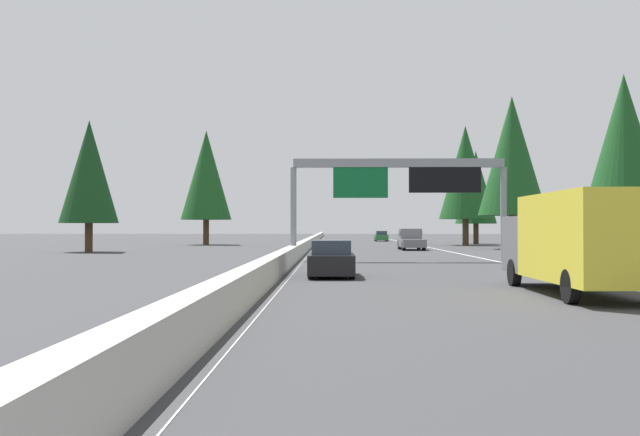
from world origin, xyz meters
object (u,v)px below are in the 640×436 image
at_px(sedan_far_right, 331,260).
at_px(conifer_right_mid, 512,156).
at_px(conifer_right_far, 465,172).
at_px(sedan_near_center, 381,236).
at_px(conifer_right_near, 624,148).
at_px(sign_gantry_overhead, 401,180).
at_px(conifer_left_near, 89,172).
at_px(conifer_right_distant, 476,187).
at_px(conifer_left_mid, 206,175).
at_px(pickup_mid_right, 411,239).
at_px(box_truck_distant_a, 577,240).

bearing_deg(sedan_far_right, conifer_right_mid, -23.88).
bearing_deg(conifer_right_far, sedan_near_center, 17.85).
bearing_deg(conifer_right_near, sign_gantry_overhead, 78.45).
bearing_deg(conifer_right_far, conifer_left_near, 123.12).
height_order(sign_gantry_overhead, sedan_near_center, sign_gantry_overhead).
bearing_deg(sedan_near_center, conifer_right_near, -171.91).
relative_size(conifer_right_distant, conifer_left_near, 1.05).
distance_m(sign_gantry_overhead, conifer_right_near, 12.36).
xyz_separation_m(conifer_right_mid, conifer_right_distant, (20.00, -0.67, -1.78)).
bearing_deg(conifer_right_far, conifer_left_mid, 85.54).
bearing_deg(sign_gantry_overhead, conifer_left_mid, 24.88).
relative_size(pickup_mid_right, conifer_right_near, 0.54).
xyz_separation_m(sign_gantry_overhead, conifer_right_mid, (23.70, -12.35, 3.72)).
bearing_deg(pickup_mid_right, conifer_left_near, 103.89).
xyz_separation_m(conifer_right_near, conifer_right_mid, (26.15, -0.34, 2.16)).
distance_m(sedan_far_right, conifer_right_far, 53.45).
bearing_deg(pickup_mid_right, sedan_near_center, -0.08).
bearing_deg(sedan_far_right, box_truck_distant_a, -136.53).
distance_m(sedan_near_center, conifer_right_mid, 39.44).
distance_m(sedan_near_center, conifer_left_near, 53.48).
bearing_deg(conifer_right_mid, sedan_far_right, 156.12).
bearing_deg(conifer_right_near, conifer_left_near, 63.71).
height_order(box_truck_distant_a, sedan_near_center, box_truck_distant_a).
height_order(sedan_far_right, pickup_mid_right, pickup_mid_right).
distance_m(sedan_far_right, conifer_left_near, 35.02).
bearing_deg(conifer_right_mid, sign_gantry_overhead, 152.46).
xyz_separation_m(conifer_right_far, conifer_left_mid, (2.27, 29.02, -0.10)).
relative_size(box_truck_distant_a, sedan_far_right, 1.93).
relative_size(sedan_far_right, conifer_right_near, 0.42).
relative_size(sign_gantry_overhead, pickup_mid_right, 2.26).
xyz_separation_m(conifer_left_near, conifer_left_mid, (24.55, -5.13, 1.50)).
height_order(conifer_right_mid, conifer_left_mid, conifer_right_mid).
relative_size(box_truck_distant_a, conifer_right_distant, 0.77).
relative_size(box_truck_distant_a, conifer_left_mid, 0.65).
xyz_separation_m(conifer_right_near, conifer_left_near, (17.55, 35.54, 0.08)).
bearing_deg(pickup_mid_right, sign_gantry_overhead, 172.33).
height_order(sedan_far_right, conifer_left_near, conifer_left_near).
distance_m(sign_gantry_overhead, sedan_near_center, 61.41).
height_order(conifer_right_near, conifer_right_distant, conifer_right_distant).
xyz_separation_m(box_truck_distant_a, sedan_far_right, (7.63, 7.24, -0.93)).
bearing_deg(conifer_left_near, sign_gantry_overhead, -122.69).
bearing_deg(sedan_far_right, conifer_right_distant, -16.67).
bearing_deg(sign_gantry_overhead, sedan_far_right, 163.08).
relative_size(pickup_mid_right, conifer_right_far, 0.42).
xyz_separation_m(box_truck_distant_a, conifer_left_near, (36.20, 26.66, 4.82)).
distance_m(sedan_near_center, conifer_right_near, 64.54).
relative_size(sedan_far_right, conifer_right_far, 0.33).
distance_m(conifer_right_mid, conifer_left_near, 36.95).
bearing_deg(sign_gantry_overhead, conifer_right_distant, -16.60).
height_order(box_truck_distant_a, conifer_right_distant, conifer_right_distant).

